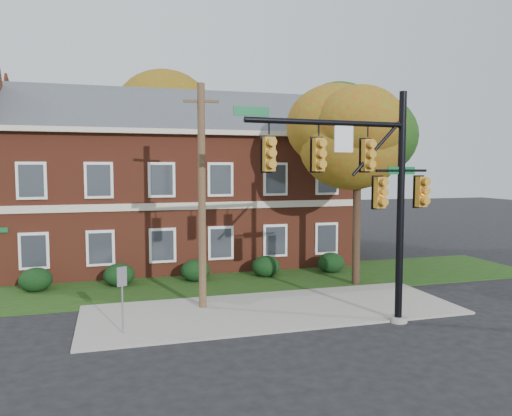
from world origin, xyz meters
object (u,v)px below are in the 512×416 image
object	(u,v)px
hedge_center	(196,270)
hedge_right	(266,266)
apartment_building	(180,175)
utility_pole	(202,196)
hedge_left	(119,275)
tree_right_rear	(354,125)
tree_near_right	(364,139)
traffic_signal	(365,181)
hedge_far_right	(331,263)
hedge_far_left	(36,280)
tree_far_rear	(183,120)
sign_post	(122,289)

from	to	relation	value
hedge_center	hedge_right	world-z (taller)	same
apartment_building	utility_pole	distance (m)	9.99
hedge_left	tree_right_rear	size ratio (longest dim) A/B	0.13
tree_near_right	traffic_signal	bearing A→B (deg)	-117.73
hedge_left	hedge_far_right	distance (m)	10.50
tree_right_rear	hedge_right	bearing A→B (deg)	-141.98
hedge_center	traffic_signal	distance (m)	10.36
apartment_building	tree_near_right	distance (m)	10.97
tree_right_rear	hedge_center	bearing A→B (deg)	-151.63
hedge_far_left	hedge_center	xyz separation A→B (m)	(7.00, 0.00, 0.00)
hedge_right	hedge_far_right	world-z (taller)	same
utility_pole	tree_far_rear	bearing A→B (deg)	94.45
hedge_left	tree_right_rear	bearing A→B (deg)	22.42
tree_right_rear	utility_pole	size ratio (longest dim) A/B	1.25
hedge_center	utility_pole	size ratio (longest dim) A/B	0.16
hedge_far_right	sign_post	bearing A→B (deg)	-146.42
hedge_far_right	tree_near_right	bearing A→B (deg)	-85.48
hedge_left	hedge_right	distance (m)	7.00
hedge_far_left	tree_far_rear	size ratio (longest dim) A/B	0.12
hedge_far_left	utility_pole	xyz separation A→B (m)	(6.50, -4.70, 3.78)
traffic_signal	tree_near_right	bearing A→B (deg)	57.94
hedge_far_left	sign_post	xyz separation A→B (m)	(3.50, -6.97, 0.99)
apartment_building	hedge_right	size ratio (longest dim) A/B	13.43
hedge_right	tree_near_right	xyz separation A→B (m)	(3.72, -2.83, 6.14)
traffic_signal	tree_right_rear	bearing A→B (deg)	59.88
hedge_far_left	tree_near_right	distance (m)	15.75
hedge_center	hedge_right	xyz separation A→B (m)	(3.50, 0.00, 0.00)
tree_right_rear	tree_far_rear	xyz separation A→B (m)	(-9.97, 6.98, 0.72)
hedge_far_right	traffic_signal	distance (m)	9.77
sign_post	traffic_signal	bearing A→B (deg)	-31.68
hedge_left	hedge_far_right	bearing A→B (deg)	0.00
traffic_signal	utility_pole	world-z (taller)	utility_pole
hedge_far_left	traffic_signal	distance (m)	14.74
tree_far_rear	tree_near_right	bearing A→B (deg)	-69.73
utility_pole	tree_right_rear	bearing A→B (deg)	52.82
utility_pole	sign_post	xyz separation A→B (m)	(-3.00, -2.27, -2.79)
apartment_building	tree_near_right	xyz separation A→B (m)	(7.22, -8.09, 1.68)
tree_far_rear	traffic_signal	world-z (taller)	tree_far_rear
hedge_far_right	tree_right_rear	world-z (taller)	tree_right_rear
apartment_building	tree_far_rear	world-z (taller)	tree_far_rear
hedge_right	sign_post	world-z (taller)	sign_post
apartment_building	hedge_right	distance (m)	7.73
tree_right_rear	apartment_building	bearing A→B (deg)	-175.67
tree_near_right	hedge_left	bearing A→B (deg)	165.19
tree_near_right	tree_right_rear	bearing A→B (deg)	65.42
traffic_signal	apartment_building	bearing A→B (deg)	103.44
hedge_right	traffic_signal	world-z (taller)	traffic_signal
hedge_far_right	hedge_right	bearing A→B (deg)	180.00
hedge_far_left	sign_post	distance (m)	7.86
hedge_center	tree_near_right	xyz separation A→B (m)	(7.22, -2.83, 6.14)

